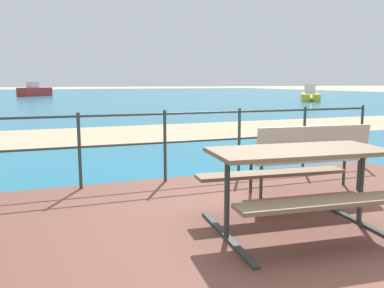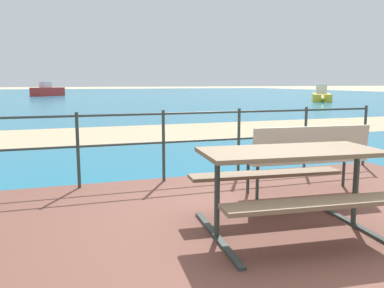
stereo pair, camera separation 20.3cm
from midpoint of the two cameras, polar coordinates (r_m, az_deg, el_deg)
ground_plane at (r=4.01m, az=13.54°, el=-13.10°), size 240.00×240.00×0.00m
patio_paving at (r=4.00m, az=13.55°, el=-12.70°), size 6.40×5.20×0.06m
sea_water at (r=43.14m, az=-17.82°, el=6.40°), size 90.00×90.00×0.01m
beach_strip at (r=11.71m, az=-9.92°, el=1.41°), size 54.07×5.09×0.01m
picnic_table at (r=3.91m, az=13.32°, el=-3.55°), size 1.77×1.49×0.80m
park_bench at (r=5.32m, az=15.24°, el=-1.18°), size 1.59×0.54×0.88m
railing_fence at (r=5.93m, az=0.63°, el=1.24°), size 5.94×0.04×1.02m
boat_near at (r=45.57m, az=-21.33°, el=6.96°), size 3.63×3.86×1.46m
boat_mid at (r=33.18m, az=16.11°, el=6.57°), size 3.75×4.87×1.32m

